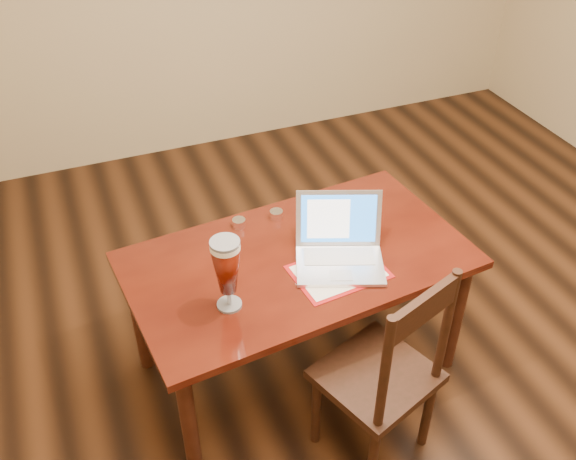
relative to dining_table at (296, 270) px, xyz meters
name	(u,v)px	position (x,y,z in m)	size (l,w,h in m)	color
ground	(408,370)	(0.50, -0.22, -0.61)	(5.00, 5.00, 0.00)	black
room_shell	(472,3)	(0.50, -0.22, 1.15)	(4.51, 5.01, 2.71)	tan
dining_table	(296,270)	(0.00, 0.00, 0.00)	(1.52, 0.95, 0.99)	#4F160A
dining_chair	(384,375)	(0.15, -0.54, -0.15)	(0.53, 0.52, 0.98)	black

